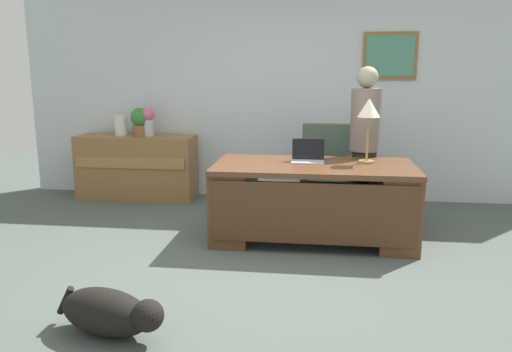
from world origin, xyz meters
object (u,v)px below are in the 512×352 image
Objects in this scene: credenza at (137,167)px; armchair at (327,174)px; person_standing at (365,145)px; potted_plant at (140,120)px; vase_with_flowers at (148,120)px; laptop at (308,156)px; desk at (313,199)px; vase_empty at (121,126)px; desk_lamp at (369,112)px; dog_lying at (110,312)px.

credenza is 1.47× the size of armchair.
potted_plant is at bearing 164.23° from person_standing.
credenza is 0.61m from potted_plant.
armchair is at bearing -10.41° from vase_with_flowers.
potted_plant is at bearing 150.37° from laptop.
armchair reaches higher than desk.
vase_empty is (-3.04, 0.78, 0.08)m from person_standing.
desk_lamp is at bearing -23.39° from credenza.
credenza is 5.92× the size of vase_empty.
armchair reaches higher than dog_lying.
person_standing is 2.89m from potted_plant.
dog_lying is at bearing -121.31° from desk.
desk_lamp is 3.28m from vase_empty.
armchair is 1.19m from desk_lamp.
credenza is 2.99m from person_standing.
person_standing is (0.38, -0.36, 0.41)m from armchair.
dog_lying is 2.23× the size of potted_plant.
desk_lamp is at bearing -24.84° from vase_with_flowers.
laptop is (-0.21, -0.82, 0.34)m from armchair.
armchair is (0.14, 0.97, 0.05)m from desk.
dog_lying is at bearing -114.63° from armchair.
desk_lamp is at bearing -91.60° from person_standing.
credenza is 3.20m from desk_lamp.
laptop is at bearing -30.92° from vase_with_flowers.
armchair is 2.85× the size of vase_with_flowers.
credenza is at bearing -0.40° from vase_empty.
desk is 5.40× the size of potted_plant.
person_standing reaches higher than desk.
laptop reaches higher than desk.
desk is 5.34× the size of vase_with_flowers.
desk_lamp reaches higher than potted_plant.
armchair is at bearing 114.57° from desk_lamp.
credenza reaches higher than desk.
desk_lamp reaches higher than dog_lying.
dog_lying is (-1.76, -2.64, -0.72)m from person_standing.
person_standing reaches higher than vase_with_flowers.
vase_with_flowers reaches higher than desk.
desk is 2.71m from credenza.
vase_with_flowers is 0.38m from vase_empty.
armchair is at bearing 65.37° from dog_lying.
vase_with_flowers is at bearing 0.41° from credenza.
desk_lamp reaches higher than laptop.
dog_lying is 3.01m from desk_lamp.
potted_plant reaches higher than desk.
vase_with_flowers is 1.01× the size of potted_plant.
laptop is 2.53m from potted_plant.
person_standing is at bearing -43.63° from armchair.
vase_empty reaches higher than armchair.
credenza is 0.64m from vase_with_flowers.
desk_lamp reaches higher than credenza.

